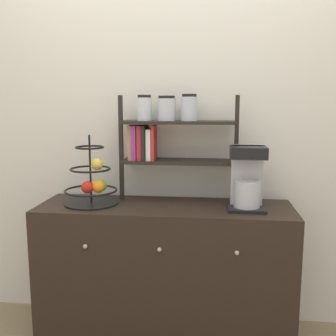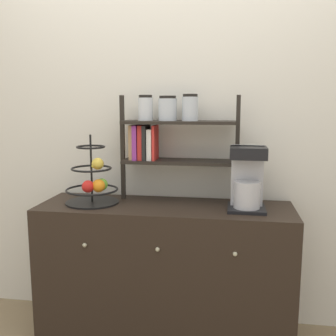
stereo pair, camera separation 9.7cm
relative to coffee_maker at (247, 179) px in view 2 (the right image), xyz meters
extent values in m
cube|color=silver|center=(-0.47, 0.27, 0.31)|extent=(7.00, 0.05, 2.60)
cube|color=black|center=(-0.47, 0.00, -0.58)|extent=(1.49, 0.46, 0.82)
sphere|color=#B2AD8C|center=(-0.88, -0.24, -0.35)|extent=(0.02, 0.02, 0.02)
sphere|color=#B2AD8C|center=(-0.47, -0.24, -0.35)|extent=(0.02, 0.02, 0.02)
sphere|color=#B2AD8C|center=(-0.06, -0.24, -0.35)|extent=(0.02, 0.02, 0.02)
cube|color=black|center=(0.00, -0.02, -0.17)|extent=(0.21, 0.22, 0.02)
cube|color=#B7B7BC|center=(0.00, 0.04, 0.01)|extent=(0.18, 0.09, 0.34)
cylinder|color=#B7B7BC|center=(0.00, -0.04, -0.08)|extent=(0.15, 0.15, 0.15)
cube|color=black|center=(0.00, -0.03, 0.15)|extent=(0.20, 0.17, 0.06)
cylinder|color=black|center=(-0.91, -0.01, -0.17)|extent=(0.32, 0.32, 0.01)
cylinder|color=black|center=(-0.91, -0.01, 0.04)|extent=(0.01, 0.01, 0.40)
torus|color=black|center=(-0.91, -0.01, -0.09)|extent=(0.31, 0.31, 0.01)
torus|color=black|center=(-0.91, -0.01, 0.04)|extent=(0.24, 0.24, 0.01)
torus|color=black|center=(-0.91, -0.01, 0.16)|extent=(0.17, 0.17, 0.01)
sphere|color=red|center=(-0.90, -0.09, -0.06)|extent=(0.07, 0.07, 0.07)
sphere|color=#6BAD33|center=(-0.84, -0.02, -0.06)|extent=(0.07, 0.07, 0.07)
sphere|color=orange|center=(-0.84, -0.07, -0.05)|extent=(0.08, 0.08, 0.08)
ellipsoid|color=yellow|center=(-0.88, 0.00, 0.06)|extent=(0.04, 0.15, 0.04)
sphere|color=gold|center=(-0.85, -0.04, 0.07)|extent=(0.07, 0.07, 0.07)
cube|color=black|center=(-0.75, 0.13, 0.14)|extent=(0.02, 0.02, 0.64)
cube|color=black|center=(-0.06, 0.13, 0.14)|extent=(0.02, 0.02, 0.64)
cube|color=black|center=(-0.41, 0.13, 0.07)|extent=(0.67, 0.20, 0.02)
cube|color=black|center=(-0.41, 0.13, 0.30)|extent=(0.67, 0.20, 0.02)
cube|color=tan|center=(-0.69, 0.13, 0.18)|extent=(0.02, 0.12, 0.21)
cube|color=#8C338C|center=(-0.66, 0.13, 0.18)|extent=(0.03, 0.15, 0.21)
cube|color=red|center=(-0.63, 0.13, 0.18)|extent=(0.03, 0.13, 0.21)
cube|color=black|center=(-0.61, 0.13, 0.18)|extent=(0.02, 0.16, 0.21)
cube|color=white|center=(-0.58, 0.13, 0.17)|extent=(0.03, 0.14, 0.19)
cube|color=red|center=(-0.55, 0.13, 0.18)|extent=(0.02, 0.15, 0.21)
cylinder|color=silver|center=(-0.61, 0.13, 0.38)|extent=(0.09, 0.09, 0.14)
cylinder|color=black|center=(-0.61, 0.13, 0.46)|extent=(0.08, 0.08, 0.02)
cylinder|color=silver|center=(-0.47, 0.13, 0.38)|extent=(0.11, 0.11, 0.13)
cylinder|color=black|center=(-0.47, 0.13, 0.45)|extent=(0.10, 0.10, 0.02)
cylinder|color=silver|center=(-0.34, 0.13, 0.38)|extent=(0.10, 0.10, 0.14)
cylinder|color=black|center=(-0.34, 0.13, 0.46)|extent=(0.09, 0.09, 0.02)
camera|label=1|loc=(-0.19, -2.21, 0.41)|focal=42.00mm
camera|label=2|loc=(-0.09, -2.20, 0.41)|focal=42.00mm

